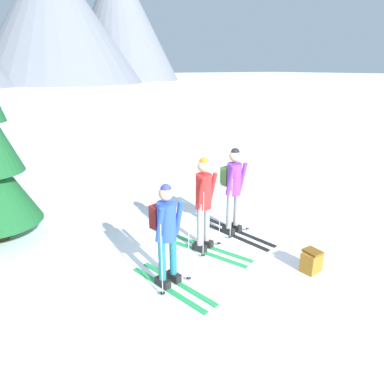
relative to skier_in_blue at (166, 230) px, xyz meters
The scene contains 5 objects.
ground_plane 1.34m from the skier_in_blue, 19.03° to the left, with size 400.00×400.00×0.00m, color white.
skier_in_blue is the anchor object (origin of this frame).
skier_in_red 1.24m from the skier_in_blue, 28.97° to the left, with size 0.93×1.72×1.74m.
skier_in_purple 2.15m from the skier_in_blue, 24.03° to the left, with size 0.63×1.77×1.75m.
backpack_on_snow_front 2.47m from the skier_in_blue, 23.96° to the right, with size 0.35×0.28×0.38m.
Camera 1 is at (-3.11, -4.43, 3.17)m, focal length 32.72 mm.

